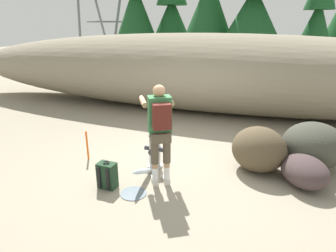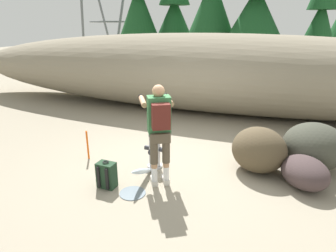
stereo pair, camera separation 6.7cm
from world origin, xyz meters
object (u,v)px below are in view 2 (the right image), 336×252
(fire_hydrant, at_px, (155,151))
(boulder_large, at_px, (305,172))
(utility_worker, at_px, (159,123))
(spare_backpack, at_px, (107,175))
(survey_stake, at_px, (88,145))
(boulder_mid, at_px, (314,146))
(boulder_small, at_px, (259,150))

(fire_hydrant, distance_m, boulder_large, 2.63)
(utility_worker, height_order, spare_backpack, utility_worker)
(boulder_large, relative_size, survey_stake, 1.51)
(fire_hydrant, bearing_deg, boulder_large, 3.98)
(utility_worker, xyz_separation_m, boulder_mid, (2.53, 1.48, -0.64))
(boulder_mid, bearing_deg, spare_backpack, -150.20)
(fire_hydrant, height_order, boulder_large, fire_hydrant)
(utility_worker, distance_m, boulder_small, 1.97)
(utility_worker, height_order, survey_stake, utility_worker)
(fire_hydrant, xyz_separation_m, boulder_small, (1.85, 0.51, 0.08))
(fire_hydrant, distance_m, survey_stake, 1.41)
(fire_hydrant, distance_m, utility_worker, 0.93)
(boulder_large, height_order, boulder_small, boulder_small)
(spare_backpack, xyz_separation_m, survey_stake, (-0.91, 0.82, 0.08))
(boulder_small, height_order, survey_stake, boulder_small)
(utility_worker, relative_size, boulder_large, 1.88)
(boulder_large, xyz_separation_m, survey_stake, (-4.02, -0.28, 0.04))
(utility_worker, relative_size, spare_backpack, 3.62)
(utility_worker, xyz_separation_m, spare_backpack, (-0.78, -0.42, -0.86))
(utility_worker, relative_size, boulder_mid, 1.51)
(boulder_mid, xyz_separation_m, survey_stake, (-4.22, -1.08, -0.13))
(boulder_mid, xyz_separation_m, boulder_small, (-0.97, -0.47, -0.02))
(fire_hydrant, bearing_deg, boulder_small, 15.24)
(utility_worker, xyz_separation_m, boulder_small, (1.57, 1.00, -0.66))
(spare_backpack, bearing_deg, survey_stake, 51.44)
(fire_hydrant, bearing_deg, survey_stake, -175.98)
(utility_worker, bearing_deg, boulder_mid, -89.55)
(utility_worker, bearing_deg, boulder_large, -103.54)
(boulder_large, distance_m, boulder_small, 0.85)
(fire_hydrant, relative_size, boulder_large, 0.82)
(spare_backpack, relative_size, boulder_large, 0.52)
(boulder_small, bearing_deg, boulder_large, -22.83)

